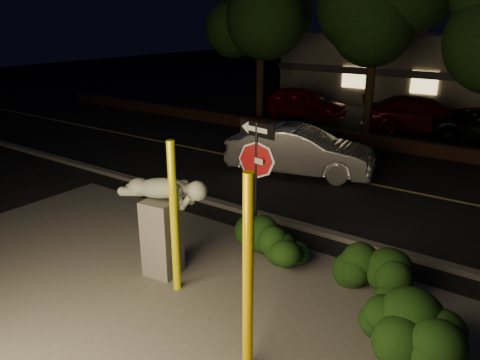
# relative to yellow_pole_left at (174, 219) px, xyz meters

# --- Properties ---
(ground) EXTENTS (90.00, 90.00, 0.00)m
(ground) POSITION_rel_yellow_pole_left_xyz_m (0.75, 10.87, -1.46)
(ground) COLOR black
(ground) RESTS_ON ground
(patio) EXTENTS (14.00, 6.00, 0.02)m
(patio) POSITION_rel_yellow_pole_left_xyz_m (0.75, -0.13, -1.45)
(patio) COLOR #4C4944
(patio) RESTS_ON ground
(road) EXTENTS (80.00, 8.00, 0.01)m
(road) POSITION_rel_yellow_pole_left_xyz_m (0.75, 7.87, -1.45)
(road) COLOR black
(road) RESTS_ON ground
(lane_marking) EXTENTS (80.00, 0.12, 0.00)m
(lane_marking) POSITION_rel_yellow_pole_left_xyz_m (0.75, 7.87, -1.44)
(lane_marking) COLOR gold
(lane_marking) RESTS_ON road
(curb) EXTENTS (80.00, 0.25, 0.12)m
(curb) POSITION_rel_yellow_pole_left_xyz_m (0.75, 3.77, -1.40)
(curb) COLOR #4C4944
(curb) RESTS_ON ground
(brick_wall) EXTENTS (40.00, 0.35, 0.50)m
(brick_wall) POSITION_rel_yellow_pole_left_xyz_m (0.75, 12.17, -1.21)
(brick_wall) COLOR #402314
(brick_wall) RESTS_ON ground
(parking_lot) EXTENTS (40.00, 12.00, 0.01)m
(parking_lot) POSITION_rel_yellow_pole_left_xyz_m (0.75, 17.87, -1.45)
(parking_lot) COLOR black
(parking_lot) RESTS_ON ground
(tree_far_a) EXTENTS (4.60, 4.60, 7.43)m
(tree_far_a) POSITION_rel_yellow_pole_left_xyz_m (-7.25, 13.87, 3.88)
(tree_far_a) COLOR black
(tree_far_a) RESTS_ON ground
(yellow_pole_left) EXTENTS (0.15, 0.15, 2.92)m
(yellow_pole_left) POSITION_rel_yellow_pole_left_xyz_m (0.00, 0.00, 0.00)
(yellow_pole_left) COLOR yellow
(yellow_pole_left) RESTS_ON ground
(yellow_pole_right) EXTENTS (0.15, 0.15, 3.05)m
(yellow_pole_right) POSITION_rel_yellow_pole_left_xyz_m (2.30, -0.98, 0.07)
(yellow_pole_right) COLOR #D7AC00
(yellow_pole_right) RESTS_ON ground
(signpost) EXTENTS (0.96, 0.21, 2.86)m
(signpost) POSITION_rel_yellow_pole_left_xyz_m (0.24, 2.31, 0.58)
(signpost) COLOR black
(signpost) RESTS_ON ground
(sculpture) EXTENTS (1.99, 0.77, 2.12)m
(sculpture) POSITION_rel_yellow_pole_left_xyz_m (-0.58, 0.28, -0.15)
(sculpture) COLOR #4C4944
(sculpture) RESTS_ON ground
(hedge_center) EXTENTS (1.92, 1.46, 0.91)m
(hedge_center) POSITION_rel_yellow_pole_left_xyz_m (0.81, 1.88, -1.00)
(hedge_center) COLOR black
(hedge_center) RESTS_ON ground
(hedge_right) EXTENTS (1.77, 1.31, 1.03)m
(hedge_right) POSITION_rel_yellow_pole_left_xyz_m (3.10, 1.94, -0.94)
(hedge_right) COLOR black
(hedge_right) RESTS_ON ground
(hedge_far_right) EXTENTS (1.74, 1.18, 1.15)m
(hedge_far_right) POSITION_rel_yellow_pole_left_xyz_m (4.12, 0.72, -0.88)
(hedge_far_right) COLOR black
(hedge_far_right) RESTS_ON ground
(silver_sedan) EXTENTS (5.00, 2.80, 1.56)m
(silver_sedan) POSITION_rel_yellow_pole_left_xyz_m (-1.50, 7.53, -0.68)
(silver_sedan) COLOR silver
(silver_sedan) RESTS_ON ground
(parked_car_red) EXTENTS (4.57, 1.84, 1.55)m
(parked_car_red) POSITION_rel_yellow_pole_left_xyz_m (-5.91, 15.79, -0.68)
(parked_car_red) COLOR maroon
(parked_car_red) RESTS_ON ground
(parked_car_darkred) EXTENTS (5.89, 4.11, 1.58)m
(parked_car_darkred) POSITION_rel_yellow_pole_left_xyz_m (0.15, 15.99, -0.67)
(parked_car_darkred) COLOR #420610
(parked_car_darkred) RESTS_ON ground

